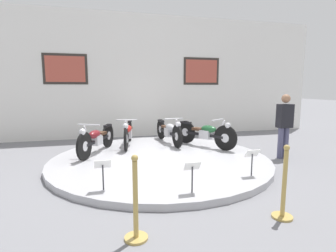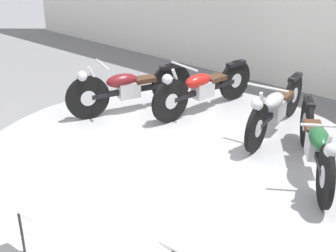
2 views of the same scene
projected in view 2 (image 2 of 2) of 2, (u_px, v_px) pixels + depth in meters
ground_plane at (174, 168)px, 5.86m from camera, size 60.00×60.00×0.00m
display_platform at (174, 163)px, 5.83m from camera, size 5.11×5.11×0.13m
motorcycle_maroon at (128, 87)px, 6.99m from camera, size 0.89×1.84×0.80m
motorcycle_red at (203, 87)px, 7.00m from camera, size 0.57×1.97×0.80m
motorcycle_silver at (276, 107)px, 6.32m from camera, size 0.54×1.98×0.79m
motorcycle_green at (316, 143)px, 5.33m from camera, size 1.11×1.75×0.81m
info_placard_front_centre at (19, 219)px, 4.10m from camera, size 0.26×0.11×0.51m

